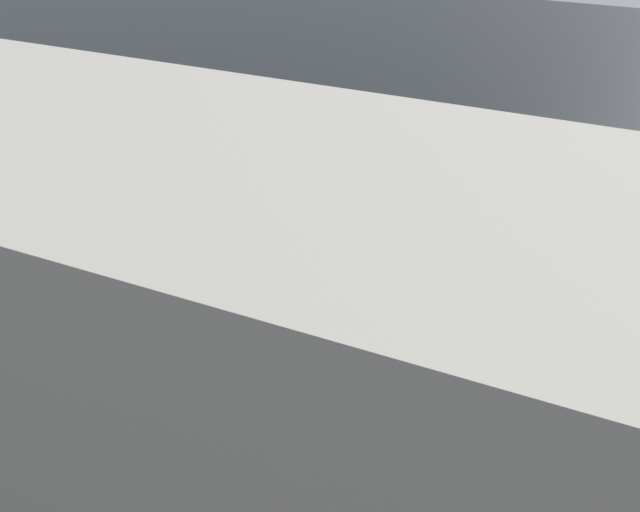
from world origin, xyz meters
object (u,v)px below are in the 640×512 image
(moving_hatchback, at_px, (450,233))
(pedestrian, at_px, (169,283))
(sign_post, at_px, (120,282))
(fire_hydrant, at_px, (205,309))

(moving_hatchback, height_order, pedestrian, moving_hatchback)
(pedestrian, bearing_deg, moving_hatchback, -141.61)
(moving_hatchback, distance_m, pedestrian, 5.79)
(pedestrian, height_order, sign_post, sign_post)
(pedestrian, xyz_separation_m, sign_post, (-0.11, 1.43, 0.90))
(moving_hatchback, height_order, fire_hydrant, moving_hatchback)
(moving_hatchback, distance_m, fire_hydrant, 5.24)
(moving_hatchback, xyz_separation_m, sign_post, (4.42, 5.01, 0.55))
(moving_hatchback, bearing_deg, fire_hydrant, 45.40)
(pedestrian, bearing_deg, fire_hydrant, 172.34)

